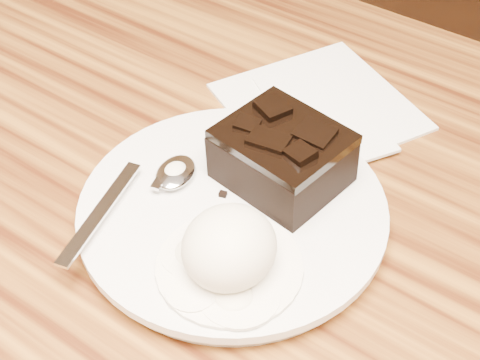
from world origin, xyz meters
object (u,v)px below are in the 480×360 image
Objects in this scene: plate at (233,214)px; ice_cream_scoop at (229,247)px; spoon at (176,174)px; brownie at (282,159)px; napkin at (319,105)px.

ice_cream_scoop is (0.03, -0.05, 0.03)m from plate.
spoon is (-0.09, 0.05, -0.02)m from ice_cream_scoop.
brownie reaches higher than spoon.
brownie is 0.09m from spoon.
plate is at bearing -83.00° from napkin.
plate is 2.66× the size of brownie.
spoon is at bearing 150.98° from ice_cream_scoop.
spoon is 0.17m from napkin.
ice_cream_scoop reaches higher than plate.
napkin is at bearing 106.16° from brownie.
ice_cream_scoop reaches higher than spoon.
plate is 0.17m from napkin.
napkin is (-0.02, 0.17, -0.01)m from plate.
napkin is (0.04, 0.17, -0.02)m from spoon.
ice_cream_scoop is at bearing -43.13° from spoon.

